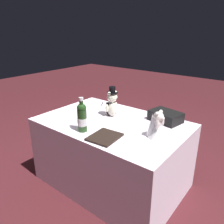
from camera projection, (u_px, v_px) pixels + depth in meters
ground_plane at (112, 181)px, 2.43m from camera, size 12.00×12.00×0.00m
reception_table at (112, 153)px, 2.30m from camera, size 1.42×0.94×0.70m
teddy_bear_groom at (112, 103)px, 2.27m from camera, size 0.14×0.14×0.31m
teddy_bear_bride at (156, 126)px, 1.83m from camera, size 0.19×0.15×0.24m
champagne_bottle at (82, 117)px, 1.94m from camera, size 0.08×0.08×0.31m
signing_pen at (102, 104)px, 2.66m from camera, size 0.07×0.12×0.01m
gift_case_black at (165, 116)px, 2.17m from camera, size 0.33×0.26×0.10m
guestbook at (105, 137)px, 1.85m from camera, size 0.24×0.28×0.02m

